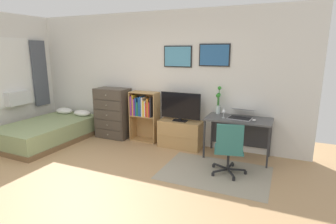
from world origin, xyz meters
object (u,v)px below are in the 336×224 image
(television, at_px, (180,107))
(office_chair, at_px, (229,148))
(bed, at_px, (49,131))
(desk, at_px, (239,125))
(bookshelf, at_px, (144,111))
(laptop, at_px, (241,114))
(wine_glass, at_px, (224,110))
(computer_mouse, at_px, (254,120))
(bamboo_vase, at_px, (218,101))
(tv_stand, at_px, (180,134))
(dresser, at_px, (113,113))

(television, bearing_deg, office_chair, -37.02)
(bed, distance_m, desk, 3.99)
(bed, bearing_deg, bookshelf, 25.13)
(bed, height_order, desk, desk)
(laptop, height_order, wine_glass, wine_glass)
(office_chair, bearing_deg, computer_mouse, 56.79)
(bamboo_vase, bearing_deg, bookshelf, -177.28)
(television, xyz_separation_m, desk, (1.15, 0.00, -0.23))
(bed, relative_size, wine_glass, 11.38)
(tv_stand, distance_m, laptop, 1.29)
(television, height_order, computer_mouse, television)
(television, height_order, office_chair, television)
(laptop, bearing_deg, television, -173.93)
(bookshelf, distance_m, television, 0.89)
(bookshelf, height_order, computer_mouse, bookshelf)
(bamboo_vase, bearing_deg, television, -168.90)
(bed, relative_size, tv_stand, 2.37)
(dresser, xyz_separation_m, laptop, (2.80, -0.01, 0.25))
(bookshelf, xyz_separation_m, wine_glass, (1.76, -0.21, 0.22))
(television, bearing_deg, computer_mouse, -6.07)
(bed, relative_size, desk, 1.78)
(dresser, height_order, television, television)
(bookshelf, relative_size, desk, 0.93)
(television, xyz_separation_m, wine_glass, (0.89, -0.14, 0.04))
(dresser, height_order, bamboo_vase, bamboo_vase)
(bookshelf, bearing_deg, bed, -155.37)
(bookshelf, distance_m, computer_mouse, 2.30)
(laptop, xyz_separation_m, wine_glass, (-0.29, -0.14, 0.07))
(computer_mouse, bearing_deg, television, 173.93)
(office_chair, relative_size, computer_mouse, 8.27)
(bookshelf, relative_size, office_chair, 1.24)
(tv_stand, height_order, wine_glass, wine_glass)
(desk, bearing_deg, bamboo_vase, 162.13)
(bookshelf, bearing_deg, office_chair, -24.87)
(laptop, height_order, computer_mouse, laptop)
(desk, bearing_deg, tv_stand, 178.99)
(bed, height_order, wine_glass, wine_glass)
(office_chair, height_order, wine_glass, wine_glass)
(dresser, distance_m, office_chair, 2.91)
(office_chair, relative_size, laptop, 1.83)
(dresser, relative_size, laptop, 2.37)
(tv_stand, bearing_deg, computer_mouse, -6.96)
(dresser, xyz_separation_m, desk, (2.77, -0.01, 0.05))
(computer_mouse, distance_m, wine_glass, 0.55)
(wine_glass, bearing_deg, office_chair, -70.09)
(desk, height_order, bamboo_vase, bamboo_vase)
(dresser, bearing_deg, desk, -0.11)
(laptop, bearing_deg, tv_stand, -175.01)
(dresser, bearing_deg, tv_stand, 0.53)
(bookshelf, bearing_deg, tv_stand, -2.88)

